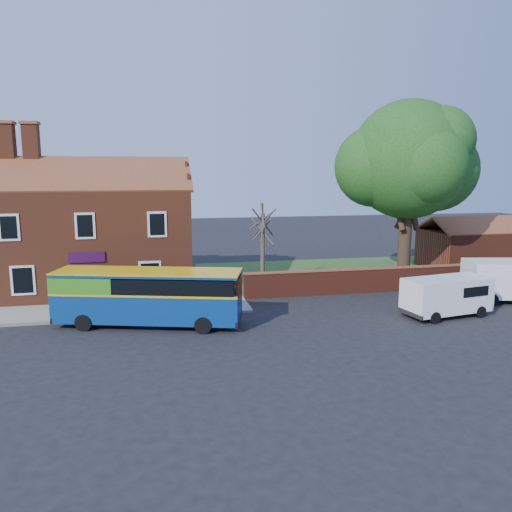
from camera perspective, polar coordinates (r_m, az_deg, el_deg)
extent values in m
plane|color=black|center=(23.46, -3.24, -9.39)|extent=(120.00, 120.00, 0.00)
cube|color=gray|center=(28.97, -18.88, -6.05)|extent=(18.00, 3.50, 0.12)
cube|color=slate|center=(27.30, -19.33, -7.02)|extent=(18.00, 0.15, 0.14)
cube|color=#426B28|center=(39.25, 12.98, -1.78)|extent=(26.00, 12.00, 0.04)
cube|color=brown|center=(33.95, -17.98, 1.75)|extent=(12.00, 8.00, 6.50)
cube|color=brown|center=(31.68, -18.78, 8.89)|extent=(12.30, 4.08, 2.16)
cube|color=brown|center=(35.65, -17.99, 8.97)|extent=(12.30, 4.08, 2.16)
cube|color=brown|center=(34.58, -26.62, 11.57)|extent=(0.90, 0.90, 2.20)
cube|color=brown|center=(34.26, -24.31, 11.76)|extent=(0.90, 0.90, 2.20)
cube|color=black|center=(29.82, -18.95, 3.27)|extent=(1.10, 0.06, 1.50)
cube|color=#4C0F19|center=(30.36, -18.59, -3.30)|extent=(0.95, 0.04, 2.10)
cube|color=silver|center=(30.37, -18.59, -3.20)|extent=(1.20, 0.06, 2.30)
cube|color=#340B33|center=(30.03, -18.77, -0.15)|extent=(2.00, 0.06, 0.60)
cube|color=maroon|center=(33.86, 17.23, -2.53)|extent=(22.00, 0.30, 1.50)
cube|color=brown|center=(33.71, 17.30, -1.20)|extent=(22.00, 0.38, 0.10)
cube|color=maroon|center=(43.50, 23.91, 0.71)|extent=(8.00, 5.00, 3.00)
cube|color=brown|center=(42.25, 25.08, 3.20)|extent=(8.20, 2.56, 1.24)
cube|color=brown|center=(44.27, 23.16, 3.59)|extent=(8.20, 2.56, 1.24)
cube|color=navy|center=(25.58, -12.16, -5.52)|extent=(9.43, 4.69, 1.46)
cube|color=#E9AC0C|center=(25.40, -12.22, -3.93)|extent=(9.46, 4.71, 0.10)
cube|color=black|center=(25.30, -12.25, -2.97)|extent=(9.08, 4.61, 0.73)
cube|color=#398F1F|center=(26.31, -18.59, -2.78)|extent=(3.63, 3.09, 0.78)
cube|color=navy|center=(25.20, -12.29, -1.90)|extent=(9.43, 4.69, 0.14)
cube|color=#E9AC0C|center=(25.19, -12.30, -1.72)|extent=(9.48, 4.74, 0.06)
cylinder|color=black|center=(25.77, -19.09, -7.20)|extent=(0.87, 0.49, 0.82)
cylinder|color=black|center=(27.65, -17.36, -5.96)|extent=(0.87, 0.49, 0.82)
cylinder|color=black|center=(24.10, -6.06, -7.87)|extent=(0.87, 0.49, 0.82)
cylinder|color=black|center=(26.11, -5.23, -6.47)|extent=(0.87, 0.49, 0.82)
cube|color=white|center=(28.46, 20.97, -4.13)|extent=(4.97, 2.67, 1.79)
cube|color=black|center=(29.85, 24.03, -3.15)|extent=(0.35, 1.59, 0.71)
cube|color=black|center=(30.23, 24.15, -5.12)|extent=(0.42, 1.88, 0.23)
cylinder|color=black|center=(27.06, 19.74, -6.66)|extent=(0.65, 0.32, 0.62)
cylinder|color=black|center=(28.35, 17.39, -5.79)|extent=(0.65, 0.32, 0.62)
cylinder|color=black|center=(29.09, 24.26, -5.82)|extent=(0.65, 0.32, 0.62)
cylinder|color=black|center=(30.30, 21.87, -5.06)|extent=(0.65, 0.32, 0.62)
cylinder|color=black|center=(31.74, 25.33, -4.55)|extent=(0.76, 0.35, 0.73)
cylinder|color=black|center=(33.59, 23.76, -3.69)|extent=(0.76, 0.35, 0.73)
cylinder|color=black|center=(36.60, 16.61, 1.31)|extent=(0.90, 0.90, 5.16)
sphere|color=#386E22|center=(36.25, 17.06, 10.47)|extent=(8.08, 8.08, 8.08)
sphere|color=#386E22|center=(37.81, 19.86, 9.25)|extent=(5.84, 5.84, 5.84)
sphere|color=#386E22|center=(35.89, 13.47, 9.92)|extent=(5.61, 5.61, 5.61)
cylinder|color=#4C4238|center=(32.56, 0.76, 0.51)|extent=(0.28, 0.28, 4.93)
cylinder|color=#4C4238|center=(32.32, 0.77, 3.59)|extent=(0.29, 2.41, 1.94)
cylinder|color=#4C4238|center=(32.34, 0.77, 3.28)|extent=(1.26, 1.78, 1.77)
cylinder|color=#4C4238|center=(32.30, 0.77, 3.90)|extent=(2.02, 0.93, 1.96)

